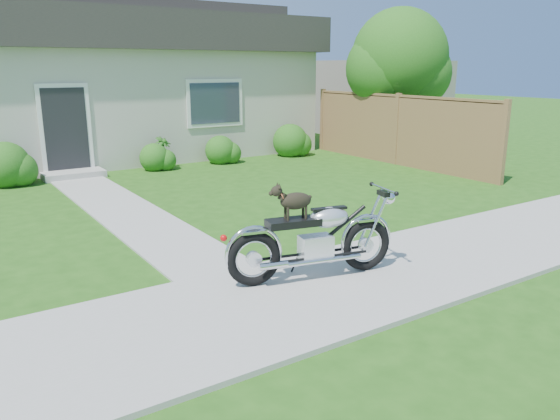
{
  "coord_description": "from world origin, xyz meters",
  "views": [
    {
      "loc": [
        -4.45,
        -4.79,
        2.58
      ],
      "look_at": [
        -0.62,
        1.0,
        0.75
      ],
      "focal_mm": 35.0,
      "sensor_mm": 36.0,
      "label": 1
    }
  ],
  "objects_px": {
    "house": "(91,81)",
    "tree_near": "(404,62)",
    "motorcycle_with_dog": "(315,237)",
    "tree_far": "(402,63)",
    "fence": "(397,129)",
    "potted_plant_right": "(163,153)"
  },
  "relations": [
    {
      "from": "fence",
      "to": "potted_plant_right",
      "type": "bearing_deg",
      "value": 153.22
    },
    {
      "from": "potted_plant_right",
      "to": "tree_far",
      "type": "bearing_deg",
      "value": 4.65
    },
    {
      "from": "house",
      "to": "tree_near",
      "type": "bearing_deg",
      "value": -34.48
    },
    {
      "from": "tree_near",
      "to": "motorcycle_with_dog",
      "type": "bearing_deg",
      "value": -141.14
    },
    {
      "from": "house",
      "to": "fence",
      "type": "bearing_deg",
      "value": -44.74
    },
    {
      "from": "house",
      "to": "motorcycle_with_dog",
      "type": "distance_m",
      "value": 11.84
    },
    {
      "from": "house",
      "to": "fence",
      "type": "relative_size",
      "value": 1.9
    },
    {
      "from": "house",
      "to": "fence",
      "type": "xyz_separation_m",
      "value": [
        6.3,
        -6.24,
        -1.22
      ]
    },
    {
      "from": "tree_near",
      "to": "motorcycle_with_dog",
      "type": "relative_size",
      "value": 1.93
    },
    {
      "from": "house",
      "to": "motorcycle_with_dog",
      "type": "xyz_separation_m",
      "value": [
        -0.58,
        -11.72,
        -1.6
      ]
    },
    {
      "from": "fence",
      "to": "motorcycle_with_dog",
      "type": "relative_size",
      "value": 3.02
    },
    {
      "from": "motorcycle_with_dog",
      "to": "fence",
      "type": "bearing_deg",
      "value": 51.62
    },
    {
      "from": "house",
      "to": "tree_near",
      "type": "distance_m",
      "value": 9.16
    },
    {
      "from": "potted_plant_right",
      "to": "motorcycle_with_dog",
      "type": "distance_m",
      "value": 8.38
    },
    {
      "from": "tree_far",
      "to": "house",
      "type": "bearing_deg",
      "value": 164.88
    },
    {
      "from": "house",
      "to": "motorcycle_with_dog",
      "type": "height_order",
      "value": "house"
    },
    {
      "from": "tree_far",
      "to": "tree_near",
      "type": "bearing_deg",
      "value": -134.53
    },
    {
      "from": "house",
      "to": "tree_far",
      "type": "relative_size",
      "value": 2.99
    },
    {
      "from": "tree_near",
      "to": "motorcycle_with_dog",
      "type": "distance_m",
      "value": 10.65
    },
    {
      "from": "house",
      "to": "potted_plant_right",
      "type": "height_order",
      "value": "house"
    },
    {
      "from": "fence",
      "to": "motorcycle_with_dog",
      "type": "distance_m",
      "value": 8.8
    },
    {
      "from": "house",
      "to": "fence",
      "type": "distance_m",
      "value": 8.96
    }
  ]
}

